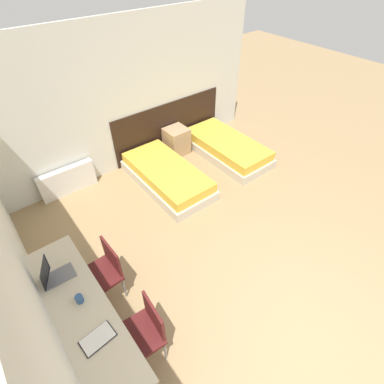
{
  "coord_description": "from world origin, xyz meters",
  "views": [
    {
      "loc": [
        -2.17,
        -0.33,
        3.67
      ],
      "look_at": [
        0.0,
        2.42,
        0.55
      ],
      "focal_mm": 28.0,
      "sensor_mm": 36.0,
      "label": 1
    }
  ],
  "objects_px": {
    "bed_near_window": "(167,176)",
    "nightstand": "(177,141)",
    "chair_near_laptop": "(103,271)",
    "chair_near_notebook": "(143,331)",
    "laptop": "(54,275)",
    "bed_near_door": "(227,148)"
  },
  "relations": [
    {
      "from": "laptop",
      "to": "chair_near_laptop",
      "type": "bearing_deg",
      "value": -2.9
    },
    {
      "from": "chair_near_notebook",
      "to": "nightstand",
      "type": "bearing_deg",
      "value": 53.28
    },
    {
      "from": "chair_near_laptop",
      "to": "bed_near_window",
      "type": "bearing_deg",
      "value": 34.44
    },
    {
      "from": "chair_near_notebook",
      "to": "laptop",
      "type": "relative_size",
      "value": 2.38
    },
    {
      "from": "nightstand",
      "to": "bed_near_window",
      "type": "bearing_deg",
      "value": -135.98
    },
    {
      "from": "laptop",
      "to": "chair_near_notebook",
      "type": "bearing_deg",
      "value": -61.4
    },
    {
      "from": "bed_near_door",
      "to": "nightstand",
      "type": "relative_size",
      "value": 3.43
    },
    {
      "from": "chair_near_laptop",
      "to": "chair_near_notebook",
      "type": "height_order",
      "value": "same"
    },
    {
      "from": "bed_near_door",
      "to": "chair_near_notebook",
      "type": "distance_m",
      "value": 4.16
    },
    {
      "from": "bed_near_window",
      "to": "nightstand",
      "type": "xyz_separation_m",
      "value": [
        0.77,
        0.74,
        0.1
      ]
    },
    {
      "from": "bed_near_door",
      "to": "nightstand",
      "type": "height_order",
      "value": "nightstand"
    },
    {
      "from": "nightstand",
      "to": "laptop",
      "type": "height_order",
      "value": "laptop"
    },
    {
      "from": "nightstand",
      "to": "chair_near_laptop",
      "type": "distance_m",
      "value": 3.42
    },
    {
      "from": "chair_near_laptop",
      "to": "laptop",
      "type": "bearing_deg",
      "value": 173.54
    },
    {
      "from": "nightstand",
      "to": "chair_near_notebook",
      "type": "bearing_deg",
      "value": -131.04
    },
    {
      "from": "nightstand",
      "to": "chair_near_laptop",
      "type": "xyz_separation_m",
      "value": [
        -2.67,
        -2.13,
        0.2
      ]
    },
    {
      "from": "bed_near_door",
      "to": "bed_near_window",
      "type": "bearing_deg",
      "value": 180.0
    },
    {
      "from": "bed_near_window",
      "to": "chair_near_notebook",
      "type": "height_order",
      "value": "chair_near_notebook"
    },
    {
      "from": "bed_near_window",
      "to": "bed_near_door",
      "type": "relative_size",
      "value": 1.0
    },
    {
      "from": "bed_near_door",
      "to": "chair_near_laptop",
      "type": "xyz_separation_m",
      "value": [
        -3.44,
        -1.39,
        0.3
      ]
    },
    {
      "from": "nightstand",
      "to": "chair_near_notebook",
      "type": "height_order",
      "value": "chair_near_notebook"
    },
    {
      "from": "bed_near_door",
      "to": "nightstand",
      "type": "xyz_separation_m",
      "value": [
        -0.77,
        0.74,
        0.1
      ]
    }
  ]
}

